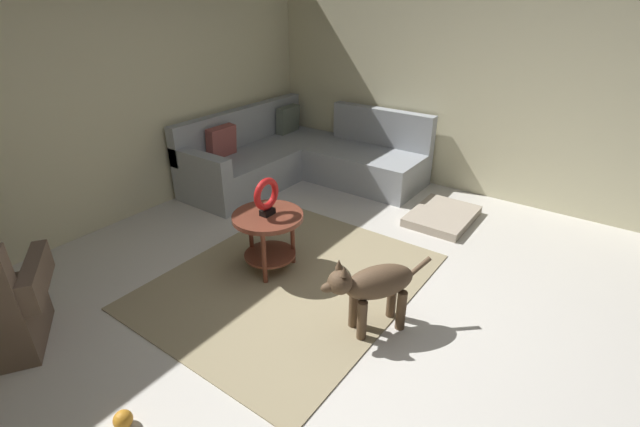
% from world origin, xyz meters
% --- Properties ---
extents(ground_plane, '(6.00, 6.00, 0.10)m').
position_xyz_m(ground_plane, '(0.00, 0.00, -0.05)').
color(ground_plane, silver).
extents(wall_back, '(6.00, 0.12, 2.70)m').
position_xyz_m(wall_back, '(0.00, 2.94, 1.35)').
color(wall_back, beige).
rests_on(wall_back, ground_plane).
extents(wall_right, '(0.12, 6.00, 2.70)m').
position_xyz_m(wall_right, '(2.94, 0.00, 1.35)').
color(wall_right, beige).
rests_on(wall_right, ground_plane).
extents(area_rug, '(2.30, 1.90, 0.01)m').
position_xyz_m(area_rug, '(0.15, 0.70, 0.01)').
color(area_rug, tan).
rests_on(area_rug, ground_plane).
extents(sectional_couch, '(2.20, 2.25, 0.88)m').
position_xyz_m(sectional_couch, '(1.99, 2.02, 0.29)').
color(sectional_couch, '#9EA3A8').
rests_on(sectional_couch, ground_plane).
extents(side_table, '(0.60, 0.60, 0.54)m').
position_xyz_m(side_table, '(0.20, 0.96, 0.42)').
color(side_table, brown).
rests_on(side_table, ground_plane).
extents(torus_sculpture, '(0.28, 0.08, 0.33)m').
position_xyz_m(torus_sculpture, '(0.20, 0.96, 0.71)').
color(torus_sculpture, black).
rests_on(torus_sculpture, side_table).
extents(dog_bed_mat, '(0.80, 0.60, 0.09)m').
position_xyz_m(dog_bed_mat, '(1.98, 0.08, 0.04)').
color(dog_bed_mat, '#B2A38E').
rests_on(dog_bed_mat, ground_plane).
extents(dog, '(0.74, 0.51, 0.63)m').
position_xyz_m(dog, '(0.03, -0.16, 0.38)').
color(dog, brown).
rests_on(dog, ground_plane).
extents(dog_toy_ball, '(0.11, 0.11, 0.11)m').
position_xyz_m(dog_toy_ball, '(-1.49, 0.57, 0.05)').
color(dog_toy_ball, orange).
rests_on(dog_toy_ball, ground_plane).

